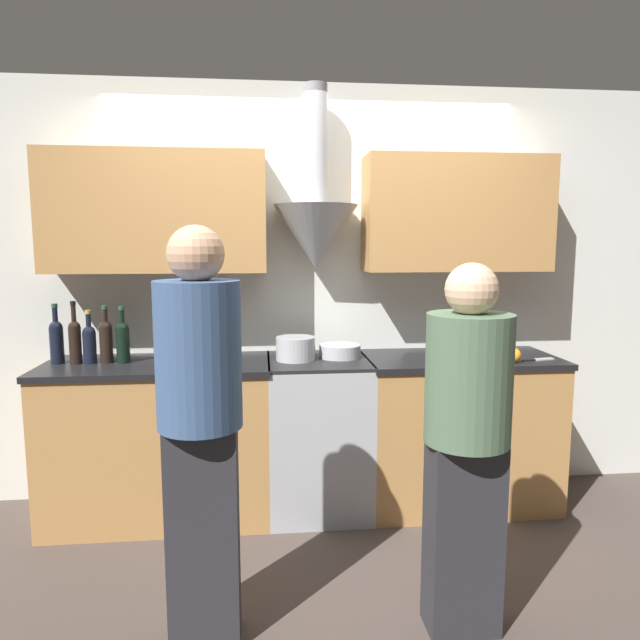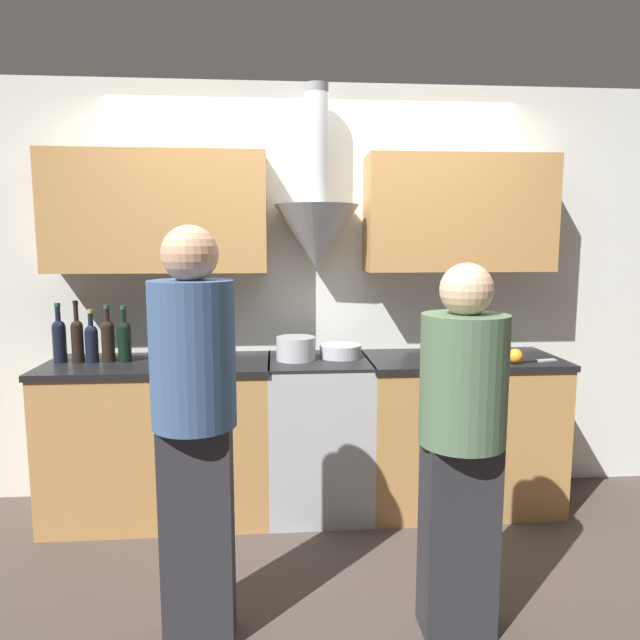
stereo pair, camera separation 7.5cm
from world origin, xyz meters
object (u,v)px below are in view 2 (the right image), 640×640
object	(u,v)px
stock_pot	(296,348)
saucepan	(452,353)
person_foreground_left	(195,417)
person_foreground_right	(462,436)
wine_bottle_2	(92,341)
orange_fruit	(515,356)
wine_bottle_4	(124,339)
mixing_bowl	(340,351)
wine_bottle_1	(77,338)
stove_range	(319,434)
wine_bottle_3	(108,338)
wine_bottle_0	(59,338)

from	to	relation	value
stock_pot	saucepan	distance (m)	0.92
person_foreground_left	person_foreground_right	size ratio (longest dim) A/B	1.09
wine_bottle_2	stock_pot	xyz separation A→B (m)	(1.18, -0.03, -0.06)
orange_fruit	person_foreground_right	bearing A→B (deg)	-123.41
wine_bottle_4	mixing_bowl	bearing A→B (deg)	1.10
wine_bottle_4	person_foreground_right	size ratio (longest dim) A/B	0.21
orange_fruit	saucepan	world-z (taller)	saucepan
person_foreground_left	person_foreground_right	world-z (taller)	person_foreground_left
mixing_bowl	wine_bottle_1	bearing A→B (deg)	-179.03
saucepan	stock_pot	bearing A→B (deg)	172.28
stove_range	wine_bottle_4	size ratio (longest dim) A/B	2.84
wine_bottle_2	stock_pot	world-z (taller)	wine_bottle_2
stove_range	wine_bottle_4	world-z (taller)	wine_bottle_4
wine_bottle_3	saucepan	bearing A→B (deg)	-4.61
wine_bottle_1	orange_fruit	world-z (taller)	wine_bottle_1
wine_bottle_1	wine_bottle_3	xyz separation A→B (m)	(0.17, 0.01, -0.00)
wine_bottle_3	person_foreground_right	xyz separation A→B (m)	(1.72, -1.20, -0.22)
mixing_bowl	person_foreground_left	xyz separation A→B (m)	(-0.71, -1.16, -0.03)
person_foreground_left	wine_bottle_0	bearing A→B (deg)	128.87
wine_bottle_3	mixing_bowl	bearing A→B (deg)	0.61
wine_bottle_0	wine_bottle_4	bearing A→B (deg)	-1.95
wine_bottle_1	saucepan	xyz separation A→B (m)	(2.17, -0.15, -0.09)
wine_bottle_2	saucepan	bearing A→B (deg)	-4.11
wine_bottle_2	orange_fruit	bearing A→B (deg)	-5.42
wine_bottle_2	person_foreground_right	world-z (taller)	person_foreground_right
mixing_bowl	saucepan	world-z (taller)	saucepan
saucepan	wine_bottle_3	bearing A→B (deg)	175.39
wine_bottle_3	wine_bottle_0	bearing A→B (deg)	179.41
wine_bottle_0	saucepan	size ratio (longest dim) A/B	1.87
wine_bottle_1	wine_bottle_2	size ratio (longest dim) A/B	1.17
wine_bottle_4	wine_bottle_1	bearing A→B (deg)	-179.61
wine_bottle_0	wine_bottle_4	distance (m)	0.37
wine_bottle_2	orange_fruit	size ratio (longest dim) A/B	3.61
wine_bottle_0	wine_bottle_4	size ratio (longest dim) A/B	1.05
orange_fruit	wine_bottle_0	bearing A→B (deg)	174.66
wine_bottle_3	stock_pot	xyz separation A→B (m)	(1.09, -0.04, -0.07)
person_foreground_right	wine_bottle_1	bearing A→B (deg)	147.93
stove_range	orange_fruit	world-z (taller)	orange_fruit
wine_bottle_1	person_foreground_right	bearing A→B (deg)	-32.07
stock_pot	orange_fruit	world-z (taller)	stock_pot
stove_range	stock_pot	bearing A→B (deg)	-176.73
wine_bottle_2	orange_fruit	world-z (taller)	wine_bottle_2
stove_range	person_foreground_right	distance (m)	1.32
stock_pot	saucepan	size ratio (longest dim) A/B	1.25
wine_bottle_4	person_foreground_left	world-z (taller)	person_foreground_left
wine_bottle_4	person_foreground_right	distance (m)	2.02
wine_bottle_0	stock_pot	size ratio (longest dim) A/B	1.50
stove_range	wine_bottle_0	xyz separation A→B (m)	(-1.51, 0.03, 0.60)
wine_bottle_4	person_foreground_left	size ratio (longest dim) A/B	0.19
wine_bottle_3	person_foreground_right	bearing A→B (deg)	-34.80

